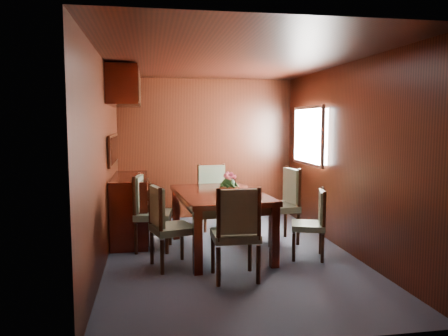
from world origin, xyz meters
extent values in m
plane|color=#333946|center=(0.00, 0.00, 0.00)|extent=(4.50, 4.50, 0.00)
cube|color=black|center=(-1.50, 0.00, 1.20)|extent=(0.02, 4.50, 2.40)
cube|color=black|center=(1.50, 0.00, 1.20)|extent=(0.02, 4.50, 2.40)
cube|color=black|center=(0.00, 2.25, 1.20)|extent=(3.00, 0.02, 2.40)
cube|color=black|center=(0.00, -2.25, 1.20)|extent=(3.00, 0.02, 2.40)
cube|color=black|center=(0.00, 0.00, 2.40)|extent=(3.00, 4.50, 0.02)
cube|color=white|center=(1.48, 1.10, 1.45)|extent=(0.14, 1.10, 0.80)
cube|color=#B2B2B7|center=(1.41, 1.10, 1.45)|extent=(0.04, 1.20, 0.90)
cube|color=black|center=(-1.47, 1.00, 1.28)|extent=(0.03, 1.36, 0.41)
cube|color=silver|center=(-1.45, 1.00, 1.28)|extent=(0.01, 1.30, 0.35)
cube|color=#320C06|center=(-1.30, 1.00, 2.13)|extent=(0.40, 1.40, 0.50)
cube|color=#320C06|center=(-1.25, 1.00, 0.45)|extent=(0.48, 1.40, 0.90)
cube|color=#320C06|center=(-0.47, -0.64, 0.35)|extent=(0.10, 0.10, 0.71)
cube|color=#320C06|center=(0.42, -0.55, 0.35)|extent=(0.10, 0.10, 0.71)
cube|color=#320C06|center=(-0.62, 0.87, 0.35)|extent=(0.10, 0.10, 0.71)
cube|color=#320C06|center=(0.27, 0.95, 0.35)|extent=(0.10, 0.10, 0.71)
cube|color=black|center=(-0.10, 0.16, 0.66)|extent=(1.05, 1.60, 0.10)
cube|color=#320C06|center=(-0.10, 0.16, 0.74)|extent=(1.18, 1.73, 0.06)
cylinder|color=black|center=(-0.97, -0.20, 0.19)|extent=(0.04, 0.04, 0.39)
cylinder|color=black|center=(-0.86, -0.58, 0.19)|extent=(0.04, 0.04, 0.39)
cylinder|color=black|center=(-0.60, -0.09, 0.19)|extent=(0.04, 0.04, 0.39)
cylinder|color=black|center=(-0.50, -0.47, 0.19)|extent=(0.04, 0.04, 0.39)
cube|color=#5B6D53|center=(-0.73, -0.33, 0.44)|extent=(0.54, 0.56, 0.08)
cylinder|color=black|center=(-0.97, -0.20, 0.70)|extent=(0.04, 0.04, 0.51)
cylinder|color=black|center=(-0.87, -0.58, 0.70)|extent=(0.04, 0.04, 0.51)
cube|color=#5B6D53|center=(-0.90, -0.38, 0.72)|extent=(0.17, 0.42, 0.43)
cylinder|color=black|center=(-1.10, 0.63, 0.20)|extent=(0.04, 0.04, 0.40)
cylinder|color=black|center=(-1.16, 0.23, 0.20)|extent=(0.04, 0.04, 0.40)
cylinder|color=black|center=(-0.72, 0.57, 0.20)|extent=(0.04, 0.04, 0.40)
cylinder|color=black|center=(-0.78, 0.17, 0.20)|extent=(0.04, 0.04, 0.40)
cube|color=#5B6D53|center=(-0.94, 0.40, 0.46)|extent=(0.51, 0.53, 0.08)
cylinder|color=black|center=(-1.11, 0.63, 0.72)|extent=(0.04, 0.04, 0.53)
cylinder|color=black|center=(-1.17, 0.23, 0.72)|extent=(0.04, 0.04, 0.53)
cube|color=#5B6D53|center=(-1.12, 0.43, 0.74)|extent=(0.12, 0.43, 0.45)
cylinder|color=black|center=(1.02, -0.49, 0.17)|extent=(0.04, 0.04, 0.34)
cylinder|color=black|center=(1.13, -0.16, 0.17)|extent=(0.04, 0.04, 0.34)
cylinder|color=black|center=(0.70, -0.39, 0.17)|extent=(0.04, 0.04, 0.34)
cylinder|color=black|center=(0.81, -0.05, 0.17)|extent=(0.04, 0.04, 0.34)
cube|color=#5B6D53|center=(0.92, -0.27, 0.40)|extent=(0.50, 0.51, 0.07)
cylinder|color=black|center=(1.03, -0.49, 0.62)|extent=(0.04, 0.04, 0.46)
cylinder|color=black|center=(1.14, -0.16, 0.62)|extent=(0.04, 0.04, 0.46)
cube|color=#5B6D53|center=(1.07, -0.32, 0.64)|extent=(0.17, 0.37, 0.39)
cylinder|color=black|center=(0.99, 0.29, 0.21)|extent=(0.05, 0.05, 0.42)
cylinder|color=black|center=(0.95, 0.72, 0.21)|extent=(0.05, 0.05, 0.42)
cylinder|color=black|center=(0.59, 0.25, 0.21)|extent=(0.05, 0.05, 0.42)
cylinder|color=black|center=(0.55, 0.68, 0.21)|extent=(0.05, 0.05, 0.42)
cube|color=#5B6D53|center=(0.77, 0.48, 0.48)|extent=(0.52, 0.54, 0.09)
cylinder|color=black|center=(1.00, 0.29, 0.76)|extent=(0.05, 0.05, 0.56)
cylinder|color=black|center=(0.96, 0.72, 0.76)|extent=(0.05, 0.05, 0.56)
cube|color=#5B6D53|center=(0.96, 0.50, 0.78)|extent=(0.11, 0.45, 0.47)
cylinder|color=black|center=(-0.31, -1.02, 0.20)|extent=(0.05, 0.05, 0.40)
cylinder|color=black|center=(0.11, -1.02, 0.20)|extent=(0.05, 0.05, 0.40)
cylinder|color=black|center=(-0.31, -0.62, 0.20)|extent=(0.05, 0.05, 0.40)
cylinder|color=black|center=(0.11, -0.62, 0.20)|extent=(0.05, 0.05, 0.40)
cube|color=#5B6D53|center=(-0.10, -0.82, 0.47)|extent=(0.48, 0.46, 0.08)
cylinder|color=black|center=(-0.31, -1.03, 0.74)|extent=(0.05, 0.05, 0.54)
cylinder|color=black|center=(0.11, -1.03, 0.74)|extent=(0.05, 0.05, 0.54)
cube|color=#5B6D53|center=(-0.10, -1.01, 0.76)|extent=(0.44, 0.06, 0.46)
cylinder|color=black|center=(0.20, 1.60, 0.20)|extent=(0.05, 0.05, 0.40)
cylinder|color=black|center=(-0.21, 1.55, 0.20)|extent=(0.05, 0.05, 0.40)
cylinder|color=black|center=(0.24, 1.21, 0.20)|extent=(0.05, 0.05, 0.40)
cylinder|color=black|center=(-0.16, 1.16, 0.20)|extent=(0.05, 0.05, 0.40)
cube|color=#5B6D53|center=(0.02, 1.38, 0.46)|extent=(0.52, 0.51, 0.08)
cylinder|color=black|center=(0.20, 1.61, 0.73)|extent=(0.05, 0.05, 0.53)
cylinder|color=black|center=(-0.21, 1.56, 0.73)|extent=(0.05, 0.05, 0.53)
cube|color=#5B6D53|center=(-0.01, 1.57, 0.75)|extent=(0.44, 0.11, 0.45)
cylinder|color=#B16836|center=(0.02, 0.20, 0.81)|extent=(0.23, 0.23, 0.07)
sphere|color=#1B4416|center=(0.02, 0.20, 0.86)|extent=(0.18, 0.18, 0.18)
camera|label=1|loc=(-0.97, -5.24, 1.66)|focal=35.00mm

